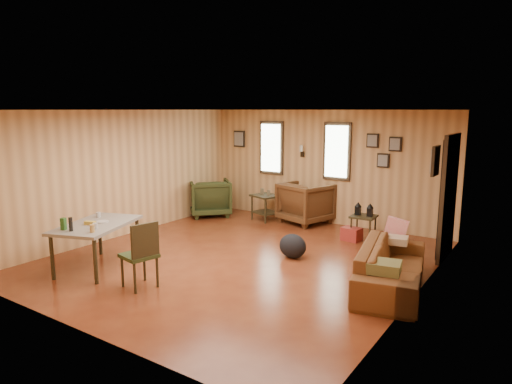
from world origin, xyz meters
The scene contains 11 objects.
room centered at (0.17, 0.27, 1.21)m, with size 5.54×6.04×2.44m.
sofa centered at (2.40, 0.14, 0.40)m, with size 2.04×0.60×0.80m, color brown.
recliner_brown centered at (-0.27, 2.72, 0.48)m, with size 0.94×0.88×0.97m, color #523118.
recliner_green centered at (-2.43, 2.12, 0.46)m, with size 0.89×0.83×0.91m, color #2C3518.
end_table centered at (-1.11, 2.43, 0.39)m, with size 0.67×0.64×0.70m.
side_table centered at (1.22, 2.18, 0.48)m, with size 0.47×0.47×0.70m.
cooler centered at (1.07, 1.99, 0.12)m, with size 0.38×0.30×0.25m.
backpack centered at (0.66, 0.50, 0.20)m, with size 0.56×0.49×0.40m.
sofa_pillows centered at (2.33, 0.26, 0.51)m, with size 0.76×1.87×0.38m.
dining_table centered at (-1.59, -1.59, 0.64)m, with size 1.24×1.57×0.90m.
dining_chair centered at (-0.40, -1.77, 0.52)m, with size 0.50×0.50×0.93m.
Camera 1 is at (4.17, -5.80, 2.41)m, focal length 32.00 mm.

